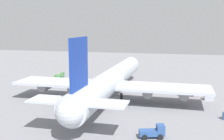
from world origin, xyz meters
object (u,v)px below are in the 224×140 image
at_px(cargo_airplane, 112,80).
at_px(safety_cone_nose, 122,78).
at_px(fuel_truck, 60,76).
at_px(cargo_container_aft, 209,97).
at_px(catering_truck, 187,92).
at_px(pushback_tractor, 154,132).

height_order(cargo_airplane, safety_cone_nose, cargo_airplane).
bearing_deg(safety_cone_nose, fuel_truck, 101.91).
bearing_deg(cargo_airplane, cargo_container_aft, -78.24).
distance_m(catering_truck, pushback_tractor, 34.99).
bearing_deg(cargo_container_aft, pushback_tractor, 157.32).
bearing_deg(catering_truck, cargo_airplane, 113.24).
relative_size(pushback_tractor, safety_cone_nose, 7.78).
xyz_separation_m(cargo_airplane, cargo_container_aft, (5.69, -27.34, -4.72)).
distance_m(pushback_tractor, safety_cone_nose, 58.85).
relative_size(pushback_tractor, cargo_container_aft, 1.87).
height_order(fuel_truck, safety_cone_nose, fuel_truck).
bearing_deg(catering_truck, pushback_tractor, 168.51).
bearing_deg(catering_truck, fuel_truck, 71.64).
bearing_deg(safety_cone_nose, catering_truck, -130.87).
height_order(cargo_airplane, catering_truck, cargo_airplane).
bearing_deg(fuel_truck, cargo_container_aft, -109.81).
relative_size(cargo_airplane, fuel_truck, 16.79).
relative_size(cargo_airplane, pushback_tractor, 13.35).
bearing_deg(catering_truck, safety_cone_nose, 49.13).
bearing_deg(cargo_airplane, catering_truck, -66.76).
height_order(catering_truck, safety_cone_nose, catering_truck).
xyz_separation_m(catering_truck, cargo_container_aft, (-3.52, -5.89, -0.08)).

